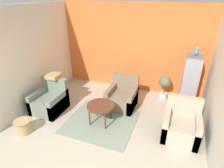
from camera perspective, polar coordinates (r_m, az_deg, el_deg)
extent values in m
plane|color=#B2A893|center=(3.87, -9.78, -23.60)|extent=(20.00, 20.00, 0.00)
cube|color=orange|center=(5.88, 6.08, 10.62)|extent=(4.58, 0.06, 2.67)
cube|color=beige|center=(5.50, -22.80, 7.51)|extent=(0.06, 3.39, 2.67)
cube|color=beige|center=(4.17, 30.46, -0.04)|extent=(0.06, 3.39, 2.67)
cube|color=gray|center=(4.78, -3.36, -11.41)|extent=(1.65, 1.55, 0.01)
cylinder|color=#512D1E|center=(4.50, -3.52, -6.62)|extent=(0.66, 0.66, 0.04)
cylinder|color=#512D1E|center=(4.57, -6.85, -10.04)|extent=(0.04, 0.04, 0.46)
cylinder|color=#512D1E|center=(4.43, -2.06, -11.23)|extent=(0.04, 0.04, 0.46)
cylinder|color=#512D1E|center=(4.87, -4.67, -7.39)|extent=(0.04, 0.04, 0.46)
cylinder|color=#512D1E|center=(4.73, -0.14, -8.39)|extent=(0.04, 0.04, 0.46)
cube|color=slate|center=(5.34, -18.56, -5.82)|extent=(0.76, 0.81, 0.41)
cube|color=slate|center=(5.36, -17.05, -0.25)|extent=(0.76, 0.14, 0.43)
cube|color=slate|center=(5.49, -21.29, -4.41)|extent=(0.12, 0.81, 0.56)
cube|color=slate|center=(5.12, -15.87, -5.88)|extent=(0.12, 0.81, 0.56)
cube|color=tan|center=(4.52, 20.16, -12.68)|extent=(0.76, 0.81, 0.41)
cube|color=tan|center=(4.56, 21.18, -5.97)|extent=(0.76, 0.14, 0.43)
cube|color=tan|center=(4.47, 16.20, -11.28)|extent=(0.12, 0.81, 0.56)
cube|color=tan|center=(4.51, 24.41, -12.50)|extent=(0.12, 0.81, 0.56)
cube|color=#7A664C|center=(5.25, 2.94, -4.89)|extent=(0.76, 0.81, 0.41)
cube|color=#7A664C|center=(5.33, 4.17, 0.76)|extent=(0.76, 0.14, 0.43)
cube|color=#7A664C|center=(5.30, -0.32, -3.56)|extent=(0.12, 0.81, 0.56)
cube|color=#7A664C|center=(5.14, 6.35, -4.81)|extent=(0.12, 0.81, 0.56)
cube|color=slate|center=(5.77, 21.49, -5.49)|extent=(0.53, 0.53, 0.11)
cube|color=#939399|center=(5.44, 22.75, 1.00)|extent=(0.40, 0.40, 1.34)
cube|color=slate|center=(5.21, 24.07, 7.78)|extent=(0.42, 0.42, 0.03)
ellipsoid|color=teal|center=(5.18, 24.27, 8.81)|extent=(0.10, 0.13, 0.17)
sphere|color=teal|center=(5.14, 24.47, 9.75)|extent=(0.09, 0.09, 0.09)
cone|color=gold|center=(5.10, 24.47, 9.56)|extent=(0.04, 0.04, 0.04)
cone|color=teal|center=(5.24, 24.22, 8.82)|extent=(0.05, 0.11, 0.14)
cylinder|color=beige|center=(5.88, 15.32, -3.43)|extent=(0.25, 0.25, 0.19)
cylinder|color=brown|center=(5.77, 15.59, -1.48)|extent=(0.03, 0.03, 0.26)
sphere|color=#566B47|center=(5.66, 15.89, 0.73)|extent=(0.33, 0.33, 0.33)
sphere|color=#566B47|center=(5.72, 14.96, 0.49)|extent=(0.20, 0.20, 0.20)
sphere|color=#566B47|center=(5.65, 16.64, 0.12)|extent=(0.18, 0.18, 0.18)
cylinder|color=tan|center=(4.85, -25.44, -11.57)|extent=(0.37, 0.37, 0.30)
cylinder|color=olive|center=(4.78, -25.77, -10.23)|extent=(0.39, 0.39, 0.02)
cube|color=tan|center=(5.25, -17.43, 2.34)|extent=(0.33, 0.33, 0.10)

